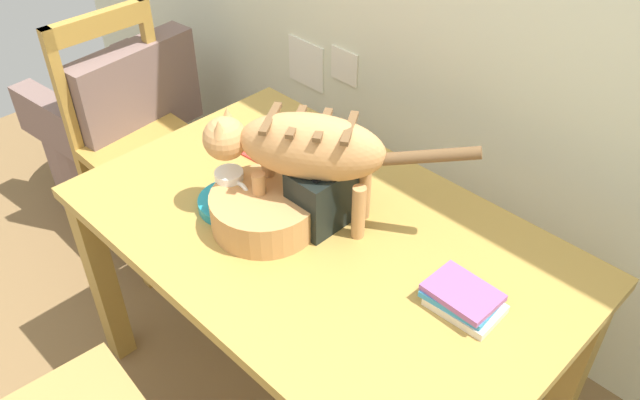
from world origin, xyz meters
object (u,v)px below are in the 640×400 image
(saucer_bowl, at_px, (232,202))
(wooden_chair_near, at_px, (141,143))
(cat, at_px, (302,149))
(coffee_mug, at_px, (231,186))
(dining_table, at_px, (320,253))
(magazine, at_px, (281,148))
(book_stack, at_px, (463,299))
(toaster, at_px, (327,193))
(wicker_armchair, at_px, (120,140))
(wicker_basket, at_px, (265,209))

(saucer_bowl, relative_size, wooden_chair_near, 0.20)
(cat, height_order, coffee_mug, cat)
(dining_table, height_order, magazine, magazine)
(dining_table, distance_m, book_stack, 0.44)
(saucer_bowl, height_order, toaster, toaster)
(coffee_mug, xyz_separation_m, wicker_armchair, (-1.18, 0.27, -0.53))
(magazine, relative_size, wooden_chair_near, 0.26)
(saucer_bowl, xyz_separation_m, coffee_mug, (0.00, -0.00, 0.06))
(book_stack, xyz_separation_m, toaster, (-0.45, 0.01, 0.06))
(coffee_mug, bearing_deg, wooden_chair_near, 167.45)
(dining_table, xyz_separation_m, toaster, (-0.02, 0.05, 0.17))
(cat, xyz_separation_m, wicker_basket, (-0.05, -0.09, -0.17))
(wicker_basket, relative_size, wicker_armchair, 0.37)
(wooden_chair_near, relative_size, wicker_armchair, 1.21)
(wicker_armchair, bearing_deg, magazine, -94.47)
(toaster, bearing_deg, wicker_armchair, 175.16)
(coffee_mug, bearing_deg, magazine, 112.59)
(wooden_chair_near, height_order, wicker_armchair, wooden_chair_near)
(book_stack, bearing_deg, saucer_bowl, -167.77)
(magazine, relative_size, toaster, 1.24)
(coffee_mug, height_order, book_stack, coffee_mug)
(magazine, xyz_separation_m, toaster, (0.33, -0.14, 0.08))
(cat, height_order, wicker_basket, cat)
(dining_table, distance_m, wicker_basket, 0.20)
(wooden_chair_near, bearing_deg, wicker_basket, 80.88)
(book_stack, distance_m, wicker_armchair, 1.91)
(cat, distance_m, wicker_armchair, 1.52)
(coffee_mug, relative_size, toaster, 0.60)
(toaster, bearing_deg, saucer_bowl, -145.63)
(toaster, bearing_deg, book_stack, -0.73)
(saucer_bowl, distance_m, toaster, 0.27)
(toaster, xyz_separation_m, wicker_armchair, (-1.40, 0.12, -0.54))
(dining_table, height_order, wicker_armchair, wicker_armchair)
(saucer_bowl, relative_size, toaster, 0.93)
(dining_table, height_order, book_stack, book_stack)
(cat, relative_size, magazine, 2.44)
(cat, bearing_deg, saucer_bowl, 90.00)
(cat, relative_size, book_stack, 3.34)
(saucer_bowl, height_order, wicker_armchair, wicker_armchair)
(cat, relative_size, saucer_bowl, 3.26)
(saucer_bowl, distance_m, wooden_chair_near, 0.88)
(book_stack, bearing_deg, magazine, 169.61)
(dining_table, bearing_deg, wicker_armchair, 173.37)
(coffee_mug, relative_size, magazine, 0.49)
(coffee_mug, bearing_deg, saucer_bowl, 180.00)
(saucer_bowl, distance_m, magazine, 0.31)
(book_stack, bearing_deg, cat, -175.80)
(wicker_basket, distance_m, wicker_armchair, 1.42)
(magazine, height_order, wicker_armchair, wicker_armchair)
(book_stack, height_order, wicker_basket, wicker_basket)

